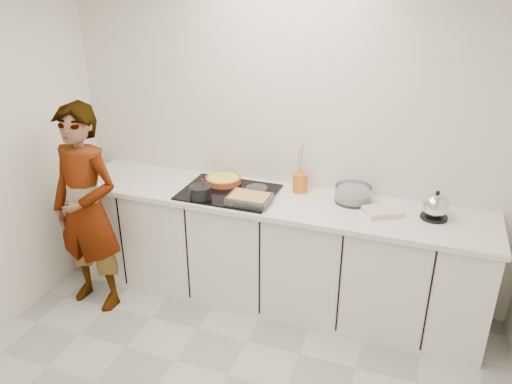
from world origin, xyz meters
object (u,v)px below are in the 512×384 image
(baking_dish, at_px, (249,199))
(utensil_crock, at_px, (300,182))
(cook, at_px, (86,210))
(saucepan, at_px, (201,192))
(kettle, at_px, (435,207))
(hob, at_px, (229,192))
(mixing_bowl, at_px, (353,194))
(tart_dish, at_px, (223,180))

(baking_dish, xyz_separation_m, utensil_crock, (0.29, 0.36, 0.03))
(cook, bearing_deg, baking_dish, 21.67)
(saucepan, xyz_separation_m, cook, (-0.82, -0.31, -0.15))
(kettle, xyz_separation_m, utensil_crock, (-1.00, 0.14, -0.01))
(hob, xyz_separation_m, baking_dish, (0.22, -0.14, 0.04))
(saucepan, bearing_deg, utensil_crock, 31.00)
(baking_dish, distance_m, mixing_bowl, 0.77)
(baking_dish, xyz_separation_m, kettle, (1.29, 0.22, 0.04))
(utensil_crock, xyz_separation_m, cook, (-1.48, -0.70, -0.16))
(saucepan, height_order, utensil_crock, saucepan)
(mixing_bowl, bearing_deg, hob, -169.87)
(hob, distance_m, cook, 1.09)
(baking_dish, relative_size, kettle, 1.47)
(utensil_crock, bearing_deg, kettle, -7.72)
(tart_dish, xyz_separation_m, mixing_bowl, (1.04, 0.02, 0.02))
(tart_dish, bearing_deg, cook, -143.76)
(tart_dish, distance_m, cook, 1.08)
(tart_dish, relative_size, cook, 0.18)
(tart_dish, relative_size, baking_dish, 0.97)
(saucepan, distance_m, cook, 0.89)
(saucepan, relative_size, utensil_crock, 1.33)
(kettle, bearing_deg, baking_dish, -170.12)
(cook, bearing_deg, hob, 32.20)
(tart_dish, xyz_separation_m, baking_dish, (0.33, -0.29, 0.01))
(baking_dish, bearing_deg, mixing_bowl, 23.58)
(hob, relative_size, mixing_bowl, 2.12)
(saucepan, distance_m, mixing_bowl, 1.14)
(kettle, bearing_deg, utensil_crock, 172.28)
(tart_dish, bearing_deg, baking_dish, -40.85)
(tart_dish, height_order, baking_dish, baking_dish)
(mixing_bowl, bearing_deg, saucepan, -162.22)
(hob, relative_size, baking_dish, 2.32)
(kettle, xyz_separation_m, cook, (-2.48, -0.57, -0.18))
(kettle, height_order, cook, cook)
(utensil_crock, bearing_deg, hob, -156.93)
(mixing_bowl, distance_m, utensil_crock, 0.42)
(kettle, bearing_deg, tart_dish, 177.78)
(tart_dish, xyz_separation_m, cook, (-0.86, -0.63, -0.13))
(mixing_bowl, height_order, kettle, kettle)
(hob, distance_m, kettle, 1.51)
(saucepan, bearing_deg, hob, 49.82)
(kettle, bearing_deg, hob, -176.89)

